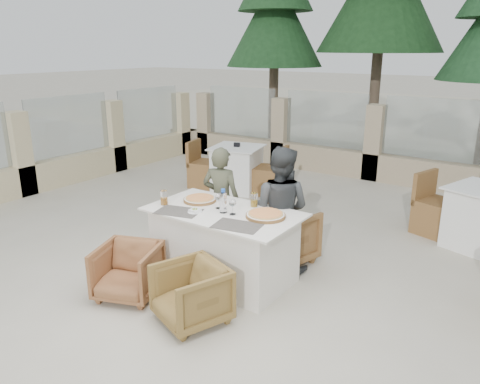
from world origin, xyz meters
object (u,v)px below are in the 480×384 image
Objects in this scene: olive_dish at (195,210)px; armchair_near_left at (128,271)px; wine_glass_centre at (219,200)px; armchair_far_left at (227,224)px; dining_table at (224,245)px; pizza_right at (266,215)px; diner_left at (221,200)px; water_bottle at (223,201)px; bg_table_a at (237,169)px; armchair_far_right at (281,236)px; beer_glass_left at (164,198)px; beer_glass_right at (254,200)px; diner_right at (280,209)px; armchair_near_right at (191,294)px; pizza_left at (200,199)px; wine_glass_near at (233,206)px.

olive_dish reaches higher than armchair_near_left.
armchair_far_left is (-0.40, 0.68, -0.58)m from wine_glass_centre.
wine_glass_centre is (-0.09, 0.04, 0.48)m from dining_table.
diner_left is at bearing 152.14° from pizza_right.
bg_table_a is at bearing 122.69° from water_bottle.
armchair_far_right is (0.29, 0.71, -0.06)m from dining_table.
beer_glass_right is (0.83, 0.50, -0.00)m from beer_glass_left.
diner_right reaches higher than water_bottle.
water_bottle is at bearing 115.35° from diner_left.
olive_dish is at bearing -128.27° from beer_glass_right.
diner_left reaches higher than beer_glass_right.
pizza_right is 1.06m from diner_left.
wine_glass_centre is (-0.12, 0.08, -0.03)m from water_bottle.
beer_glass_left is 0.12× the size of diner_left.
diner_right reaches higher than armchair_near_right.
beer_glass_left is 0.82m from diner_left.
bg_table_a is at bearing 110.73° from beer_glass_left.
wine_glass_centre is 1.23× the size of beer_glass_right.
pizza_left is 0.51× the size of armchair_far_right.
armchair_near_left is (0.09, -0.65, -0.58)m from beer_glass_left.
diner_right is (0.33, 0.59, -0.20)m from water_bottle.
armchair_near_right is 1.46m from diner_right.
armchair_near_right is 4.12m from bg_table_a.
olive_dish reaches higher than armchair_near_right.
dining_table is 0.58m from beer_glass_right.
beer_glass_left is 0.25× the size of armchair_far_left.
diner_right reaches higher than armchair_far_left.
wine_glass_centre is at bearing 40.99° from armchair_near_left.
beer_glass_left reaches higher than olive_dish.
diner_right is (0.35, 0.55, 0.32)m from dining_table.
pizza_left is at bearing 56.12° from armchair_far_right.
beer_glass_right is 0.73m from diner_left.
diner_left is 0.82m from diner_right.
armchair_far_right is (0.94, 0.90, -0.53)m from beer_glass_left.
armchair_near_right is (0.81, 0.01, 0.00)m from armchair_near_left.
dining_table reaches higher than armchair_near_right.
pizza_left is 1.96× the size of wine_glass_centre.
armchair_near_right is at bearing -55.18° from pizza_left.
dining_table is 0.50m from wine_glass_near.
armchair_far_left is (-0.52, 0.76, -0.61)m from water_bottle.
diner_left is (-0.38, 0.54, -0.22)m from wine_glass_centre.
beer_glass_left is 0.11× the size of diner_right.
dining_table reaches higher than armchair_near_left.
pizza_right is 0.46m from water_bottle.
beer_glass_left is at bearing -157.39° from wine_glass_centre.
wine_glass_centre is at bearing 40.13° from diner_right.
wine_glass_near is 0.13× the size of diner_right.
diner_left reaches higher than wine_glass_centre.
beer_glass_left is at bearing -166.86° from water_bottle.
pizza_left is 1.10m from armchair_near_left.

